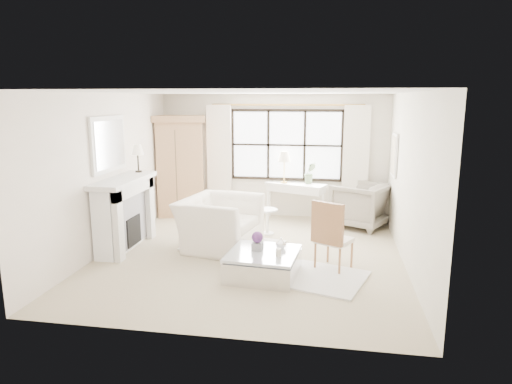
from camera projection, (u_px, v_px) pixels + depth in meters
floor at (251, 255)px, 7.74m from camera, size 5.50×5.50×0.00m
ceiling at (250, 92)px, 7.19m from camera, size 5.50×5.50×0.00m
wall_back at (273, 156)px, 10.12m from camera, size 5.00×0.00×5.00m
wall_front at (204, 220)px, 4.81m from camera, size 5.00×0.00×5.00m
wall_left at (109, 172)px, 7.88m from camera, size 0.00×5.50×5.50m
wall_right at (409, 181)px, 7.05m from camera, size 0.00×5.50×5.50m
window_pane at (286, 145)px, 10.00m from camera, size 2.40×0.02×1.50m
window_frame at (286, 145)px, 9.99m from camera, size 2.50×0.04×1.50m
curtain_rod at (287, 105)px, 9.77m from camera, size 3.30×0.04×0.04m
curtain_left at (219, 161)px, 10.25m from camera, size 0.55×0.10×2.47m
curtain_right at (356, 164)px, 9.75m from camera, size 0.55×0.10×2.47m
fireplace at (123, 212)px, 7.98m from camera, size 0.58×1.66×1.26m
mirror_frame at (108, 144)px, 7.78m from camera, size 0.05×1.15×0.95m
mirror_glass at (110, 144)px, 7.77m from camera, size 0.02×1.00×0.80m
art_frame at (394, 155)px, 8.66m from camera, size 0.04×0.62×0.82m
art_canvas at (393, 155)px, 8.66m from camera, size 0.01×0.52×0.72m
mantel_lamp at (138, 151)px, 8.39m from camera, size 0.22×0.22×0.51m
armoire at (181, 165)px, 10.18m from camera, size 1.26×0.96×2.24m
console_table at (295, 201)px, 9.96m from camera, size 1.38×0.87×0.80m
console_lamp at (284, 158)px, 9.81m from camera, size 0.28×0.28×0.69m
orchid_plant at (310, 173)px, 9.80m from camera, size 0.28×0.24×0.46m
side_table at (267, 218)px, 8.86m from camera, size 0.40×0.40×0.51m
rug_left at (234, 245)px, 8.20m from camera, size 1.84×1.47×0.03m
rug_right at (311, 276)px, 6.78m from camera, size 1.80×1.55×0.03m
club_armchair at (220, 223)px, 8.05m from camera, size 1.45×1.59×0.90m
wingback_chair at (360, 205)px, 9.36m from camera, size 1.35×1.34×0.92m
french_chair at (333, 250)px, 7.04m from camera, size 0.65×0.65×1.08m
coffee_table at (263, 265)px, 6.78m from camera, size 1.08×1.08×0.38m
planter_box at (257, 246)px, 6.81m from camera, size 0.16×0.16×0.12m
planter_flowers at (257, 237)px, 6.78m from camera, size 0.17×0.17×0.17m
pillar_candle at (279, 252)px, 6.53m from camera, size 0.08×0.08×0.12m
coffee_vase at (281, 243)px, 6.88m from camera, size 0.19×0.19×0.17m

